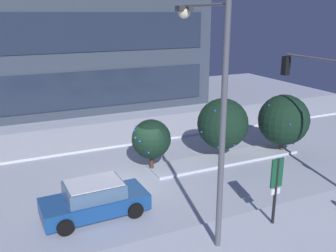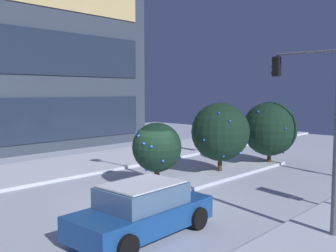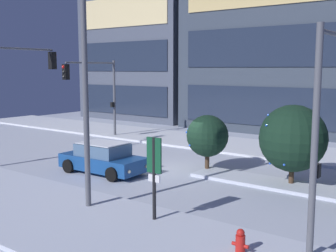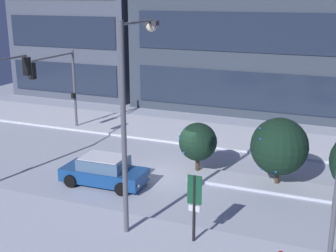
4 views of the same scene
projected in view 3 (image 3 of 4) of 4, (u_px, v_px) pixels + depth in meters
name	position (u px, v px, depth m)	size (l,w,h in m)	color
ground	(178.00, 171.00, 20.49)	(52.00, 52.00, 0.00)	silver
curb_strip_near	(51.00, 213.00, 14.37)	(52.00, 5.20, 0.14)	silver
curb_strip_far	(247.00, 147.00, 26.60)	(52.00, 5.20, 0.14)	silver
median_strip	(291.00, 186.00, 17.64)	(9.00, 1.80, 0.14)	silver
office_tower_secondary	(152.00, 17.00, 42.61)	(11.97, 9.46, 20.50)	#4C5466
car_near	(103.00, 159.00, 20.11)	(4.43, 2.15, 1.49)	#19478C
traffic_light_corner_far_left	(95.00, 85.00, 28.88)	(0.32, 4.81, 5.61)	#565960
traffic_light_corner_near_left	(6.00, 81.00, 21.86)	(0.32, 5.54, 6.28)	#565960
street_lamp_arched	(100.00, 57.00, 14.85)	(0.56, 3.04, 8.45)	#565960
fire_hydrant	(240.00, 244.00, 11.14)	(0.48, 0.26, 0.79)	red
parking_info_sign	(154.00, 169.00, 13.39)	(0.55, 0.12, 2.85)	black
decorated_tree_median	(207.00, 136.00, 20.31)	(2.05, 2.05, 2.79)	#473323
decorated_tree_left_of_median	(293.00, 138.00, 17.65)	(2.90, 2.86, 3.52)	#473323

